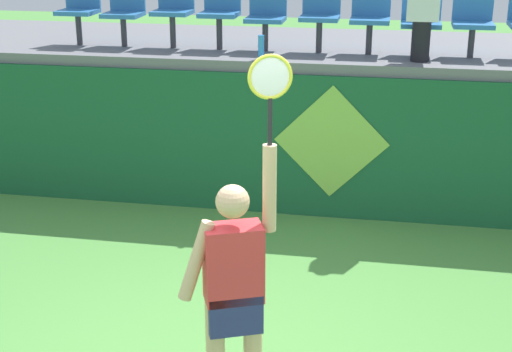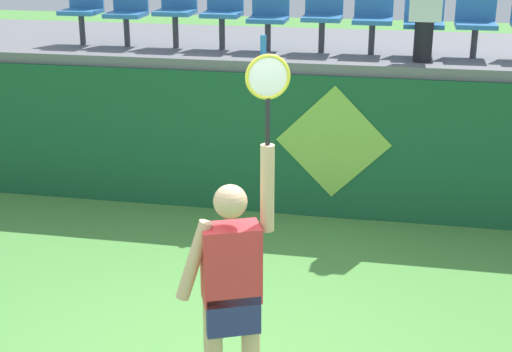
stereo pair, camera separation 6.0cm
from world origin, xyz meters
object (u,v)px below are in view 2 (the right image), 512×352
at_px(stadium_chair_6, 373,15).
at_px(stadium_chair_7, 424,18).
at_px(stadium_chair_5, 323,11).
at_px(spectator_0, 425,11).
at_px(stadium_chair_1, 128,6).
at_px(stadium_chair_4, 269,11).
at_px(stadium_chair_0, 83,4).
at_px(tennis_player, 232,288).
at_px(stadium_chair_2, 177,5).
at_px(stadium_chair_3, 223,8).
at_px(stadium_chair_8, 476,19).
at_px(water_bottle, 263,47).

height_order(stadium_chair_6, stadium_chair_7, stadium_chair_6).
distance_m(stadium_chair_5, spectator_0, 1.20).
height_order(stadium_chair_1, stadium_chair_4, stadium_chair_1).
xyz_separation_m(stadium_chair_0, stadium_chair_1, (0.57, 0.00, -0.01)).
bearing_deg(stadium_chair_1, stadium_chair_4, -0.05).
distance_m(tennis_player, stadium_chair_4, 4.58).
bearing_deg(tennis_player, stadium_chair_2, 110.72).
distance_m(stadium_chair_6, spectator_0, 0.70).
distance_m(stadium_chair_3, stadium_chair_6, 1.74).
xyz_separation_m(tennis_player, stadium_chair_8, (1.78, 4.36, 1.23)).
bearing_deg(stadium_chair_8, stadium_chair_2, 179.88).
bearing_deg(stadium_chair_5, stadium_chair_7, -0.18).
xyz_separation_m(tennis_player, stadium_chair_7, (1.22, 4.37, 1.22)).
bearing_deg(stadium_chair_1, tennis_player, -62.63).
relative_size(stadium_chair_0, stadium_chair_3, 1.06).
relative_size(stadium_chair_0, stadium_chair_1, 1.00).
xyz_separation_m(stadium_chair_1, stadium_chair_2, (0.61, -0.00, 0.02)).
relative_size(stadium_chair_7, stadium_chair_8, 1.01).
xyz_separation_m(stadium_chair_6, spectator_0, (0.56, -0.39, 0.11)).
bearing_deg(water_bottle, stadium_chair_6, 26.77).
distance_m(stadium_chair_3, spectator_0, 2.34).
xyz_separation_m(stadium_chair_3, spectator_0, (2.31, -0.39, 0.08)).
distance_m(water_bottle, stadium_chair_8, 2.37).
bearing_deg(stadium_chair_0, water_bottle, -14.16).
distance_m(tennis_player, spectator_0, 4.37).
distance_m(stadium_chair_1, stadium_chair_8, 4.05).
distance_m(stadium_chair_0, spectator_0, 4.08).
distance_m(water_bottle, stadium_chair_2, 1.35).
bearing_deg(stadium_chair_1, stadium_chair_8, -0.16).
height_order(stadium_chair_0, stadium_chair_7, stadium_chair_0).
relative_size(stadium_chair_0, stadium_chair_7, 1.15).
bearing_deg(stadium_chair_0, stadium_chair_8, -0.11).
distance_m(stadium_chair_7, spectator_0, 0.41).
distance_m(stadium_chair_2, spectator_0, 2.90).
bearing_deg(stadium_chair_4, stadium_chair_3, -179.15).
xyz_separation_m(water_bottle, stadium_chair_3, (-0.59, 0.58, 0.34)).
height_order(stadium_chair_4, stadium_chair_7, stadium_chair_4).
height_order(tennis_player, spectator_0, spectator_0).
relative_size(stadium_chair_0, stadium_chair_4, 1.03).
height_order(stadium_chair_0, stadium_chair_3, stadium_chair_0).
distance_m(stadium_chair_0, stadium_chair_2, 1.18).
relative_size(water_bottle, stadium_chair_4, 0.31).
bearing_deg(stadium_chair_6, spectator_0, -34.84).
relative_size(water_bottle, stadium_chair_7, 0.35).
xyz_separation_m(stadium_chair_5, stadium_chair_6, (0.57, -0.00, -0.03)).
distance_m(water_bottle, stadium_chair_5, 0.89).
height_order(stadium_chair_3, stadium_chair_4, stadium_chair_4).
bearing_deg(stadium_chair_3, stadium_chair_7, -0.00).
bearing_deg(stadium_chair_0, spectator_0, -5.64).
height_order(tennis_player, stadium_chair_5, stadium_chair_5).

